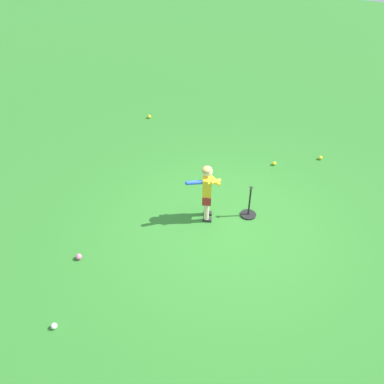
% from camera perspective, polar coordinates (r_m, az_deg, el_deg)
% --- Properties ---
extents(ground_plane, '(40.00, 40.00, 0.00)m').
position_cam_1_polar(ground_plane, '(6.95, 4.88, -4.75)').
color(ground_plane, '#2D7528').
extents(child_batter, '(0.52, 0.47, 1.08)m').
position_cam_1_polar(child_batter, '(6.66, 2.16, 0.52)').
color(child_batter, '#232328').
rests_on(child_batter, ground).
extents(play_ball_behind_batter, '(0.10, 0.10, 0.10)m').
position_cam_1_polar(play_ball_behind_batter, '(6.56, -15.97, -8.93)').
color(play_ball_behind_batter, pink).
rests_on(play_ball_behind_batter, ground).
extents(play_ball_far_right, '(0.08, 0.08, 0.08)m').
position_cam_1_polar(play_ball_far_right, '(9.04, 18.00, 4.71)').
color(play_ball_far_right, yellow).
rests_on(play_ball_far_right, ground).
extents(play_ball_midfield, '(0.09, 0.09, 0.09)m').
position_cam_1_polar(play_ball_midfield, '(10.38, -6.17, 10.74)').
color(play_ball_midfield, yellow).
rests_on(play_ball_midfield, ground).
extents(play_ball_far_left, '(0.08, 0.08, 0.08)m').
position_cam_1_polar(play_ball_far_left, '(8.59, 11.76, 4.05)').
color(play_ball_far_left, yellow).
rests_on(play_ball_far_left, ground).
extents(play_ball_near_batter, '(0.09, 0.09, 0.09)m').
position_cam_1_polar(play_ball_near_batter, '(5.82, -19.23, -17.75)').
color(play_ball_near_batter, white).
rests_on(play_ball_near_batter, ground).
extents(batting_tee, '(0.28, 0.28, 0.62)m').
position_cam_1_polar(batting_tee, '(7.12, 8.15, -2.69)').
color(batting_tee, black).
rests_on(batting_tee, ground).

